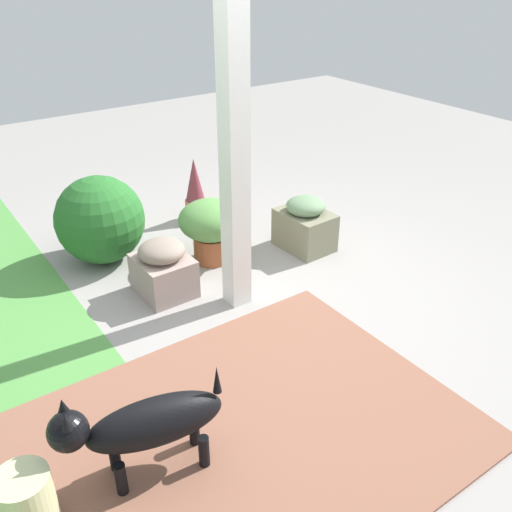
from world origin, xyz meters
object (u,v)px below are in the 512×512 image
Objects in this scene: porch_pillar at (234,141)px; ceramic_urn at (27,504)px; terracotta_pot_broad at (211,225)px; round_shrub at (100,220)px; dog at (143,424)px; stone_planter_nearest at (305,225)px; stone_planter_mid at (163,269)px; terracotta_pot_spiky at (195,191)px.

ceramic_urn is at bearing 120.01° from porch_pillar.
ceramic_urn is (-1.66, 1.94, -0.15)m from terracotta_pot_broad.
dog is (-2.21, 0.65, -0.03)m from round_shrub.
dog reaches higher than stone_planter_nearest.
terracotta_pot_broad is 2.56m from ceramic_urn.
terracotta_pot_broad is 0.64× the size of dog.
dog reaches higher than stone_planter_mid.
stone_planter_mid reaches higher than ceramic_urn.
terracotta_pot_spiky is at bearing -42.56° from ceramic_urn.
stone_planter_nearest is 0.81× the size of terracotta_pot_spiky.
stone_planter_mid is 0.53× the size of dog.
dog is (-1.04, 1.21, -0.88)m from porch_pillar.
round_shrub is 2.51m from ceramic_urn.
ceramic_urn is (-1.42, 1.39, -0.05)m from stone_planter_mid.
stone_planter_nearest is at bearing -155.33° from terracotta_pot_spiky.
stone_planter_nearest reaches higher than ceramic_urn.
dog is at bearing 145.74° from terracotta_pot_spiky.
terracotta_pot_broad reaches higher than stone_planter_nearest.
porch_pillar reaches higher than terracotta_pot_broad.
terracotta_pot_spiky is (1.01, -0.85, 0.08)m from stone_planter_mid.
porch_pillar is 4.95× the size of stone_planter_nearest.
porch_pillar reaches higher than stone_planter_nearest.
round_shrub reaches higher than stone_planter_nearest.
porch_pillar reaches higher than terracotta_pot_spiky.
terracotta_pot_broad is at bearing 70.68° from stone_planter_nearest.
ceramic_urn is at bearing 87.91° from dog.
dog reaches higher than ceramic_urn.
stone_planter_nearest is at bearing -91.48° from stone_planter_mid.
round_shrub is at bearing 12.55° from stone_planter_mid.
round_shrub is 2.20× the size of ceramic_urn.
stone_planter_mid is 0.62m from terracotta_pot_broad.
dog reaches higher than terracotta_pot_broad.
porch_pillar is 1.83m from dog.
stone_planter_nearest is 1.12× the size of stone_planter_mid.
terracotta_pot_broad is (0.27, 0.77, 0.10)m from stone_planter_nearest.
porch_pillar is 1.11m from terracotta_pot_broad.
stone_planter_mid is 0.72× the size of terracotta_pot_spiky.
terracotta_pot_broad is at bearing -67.26° from stone_planter_mid.
round_shrub is at bearing 103.58° from terracotta_pot_spiky.
porch_pillar is at bearing -154.41° from round_shrub.
dog is (-2.45, 1.67, 0.04)m from terracotta_pot_spiky.
round_shrub is at bearing -29.11° from ceramic_urn.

